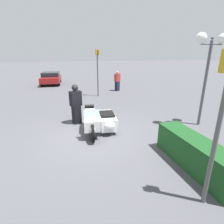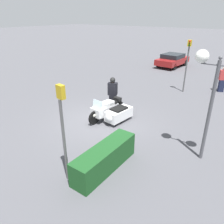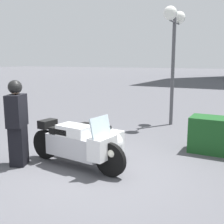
# 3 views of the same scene
# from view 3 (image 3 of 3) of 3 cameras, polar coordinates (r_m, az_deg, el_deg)

# --- Properties ---
(ground_plane) EXTENTS (160.00, 160.00, 0.00)m
(ground_plane) POSITION_cam_3_polar(r_m,az_deg,el_deg) (5.83, -4.11, -12.12)
(ground_plane) COLOR #4C4C51
(police_motorcycle) EXTENTS (2.49, 1.50, 1.16)m
(police_motorcycle) POSITION_cam_3_polar(r_m,az_deg,el_deg) (6.25, -5.09, -5.96)
(police_motorcycle) COLOR black
(police_motorcycle) RESTS_ON ground
(officer_rider) EXTENTS (0.48, 0.58, 1.84)m
(officer_rider) POSITION_cam_3_polar(r_m,az_deg,el_deg) (6.26, -18.72, -1.76)
(officer_rider) COLOR black
(officer_rider) RESTS_ON ground
(twin_lamp_post) EXTENTS (0.44, 1.53, 3.92)m
(twin_lamp_post) POSITION_cam_3_polar(r_m,az_deg,el_deg) (10.00, 12.55, 16.06)
(twin_lamp_post) COLOR #4C4C51
(twin_lamp_post) RESTS_ON ground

